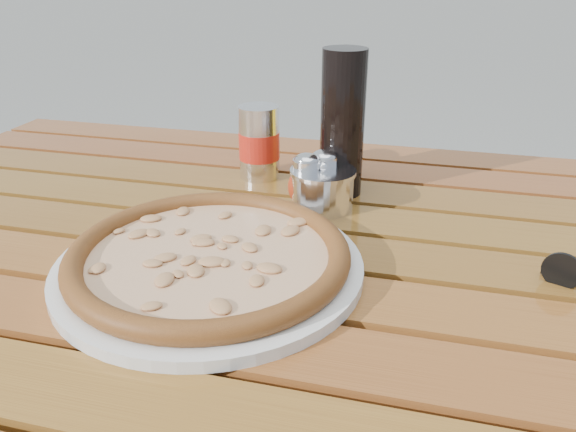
% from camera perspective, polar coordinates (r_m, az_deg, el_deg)
% --- Properties ---
extents(table, '(1.40, 0.90, 0.75)m').
position_cam_1_polar(table, '(0.77, -0.37, -7.81)').
color(table, '#371A0C').
rests_on(table, ground).
extents(plate, '(0.42, 0.42, 0.01)m').
position_cam_1_polar(plate, '(0.67, -7.95, -5.08)').
color(plate, silver).
rests_on(plate, table).
extents(pizza, '(0.39, 0.39, 0.03)m').
position_cam_1_polar(pizza, '(0.66, -8.03, -3.90)').
color(pizza, beige).
rests_on(pizza, plate).
extents(pepper_shaker, '(0.07, 0.07, 0.08)m').
position_cam_1_polar(pepper_shaker, '(0.82, 1.87, 3.53)').
color(pepper_shaker, '#B43214').
rests_on(pepper_shaker, table).
extents(oregano_shaker, '(0.06, 0.06, 0.08)m').
position_cam_1_polar(oregano_shaker, '(0.84, 3.63, 3.91)').
color(oregano_shaker, '#353A17').
rests_on(oregano_shaker, table).
extents(dark_bottle, '(0.09, 0.09, 0.22)m').
position_cam_1_polar(dark_bottle, '(0.85, 5.55, 9.30)').
color(dark_bottle, black).
rests_on(dark_bottle, table).
extents(soda_can, '(0.08, 0.08, 0.12)m').
position_cam_1_polar(soda_can, '(0.93, -2.95, 7.41)').
color(soda_can, silver).
rests_on(soda_can, table).
extents(olive_oil_cruet, '(0.06, 0.06, 0.21)m').
position_cam_1_polar(olive_oil_cruet, '(0.92, 5.81, 9.62)').
color(olive_oil_cruet, gold).
rests_on(olive_oil_cruet, table).
extents(parmesan_tin, '(0.13, 0.13, 0.07)m').
position_cam_1_polar(parmesan_tin, '(0.82, 3.53, 2.85)').
color(parmesan_tin, silver).
rests_on(parmesan_tin, table).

